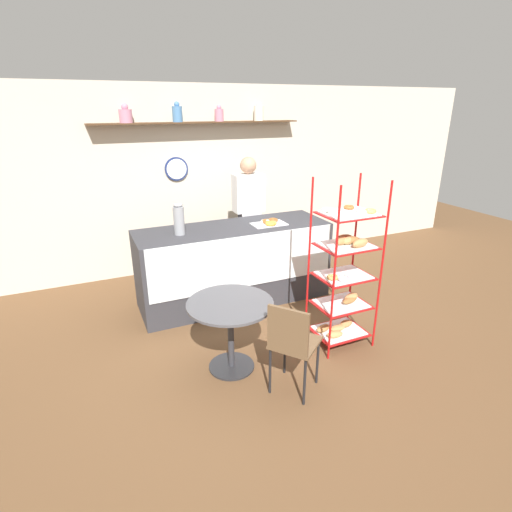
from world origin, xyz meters
TOP-DOWN VIEW (x-y plane):
  - ground_plane at (0.00, 0.00)m, footprint 14.00×14.00m
  - back_wall at (-0.00, 2.45)m, footprint 10.00×0.30m
  - display_counter at (0.00, 1.04)m, footprint 2.41×0.80m
  - pastry_rack at (0.67, -0.35)m, footprint 0.59×0.48m
  - person_worker at (0.45, 1.62)m, footprint 0.42×0.23m
  - cafe_table at (-0.56, -0.30)m, footprint 0.81×0.81m
  - cafe_chair at (-0.22, -0.87)m, footprint 0.53×0.53m
  - coffee_carafe at (-0.68, 1.02)m, footprint 0.12×0.12m
  - donut_tray_counter at (0.46, 0.97)m, footprint 0.43×0.27m

SIDE VIEW (x-z plane):
  - ground_plane at x=0.00m, z-range 0.00..0.00m
  - display_counter at x=0.00m, z-range 0.00..1.00m
  - cafe_table at x=-0.56m, z-range 0.19..0.89m
  - cafe_chair at x=-0.22m, z-range 0.11..0.99m
  - pastry_rack at x=0.67m, z-range -0.09..1.68m
  - person_worker at x=0.45m, z-range 0.09..1.85m
  - donut_tray_counter at x=0.46m, z-range 1.00..1.05m
  - coffee_carafe at x=-0.68m, z-range 0.99..1.37m
  - back_wall at x=0.00m, z-range 0.02..2.72m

